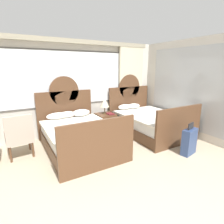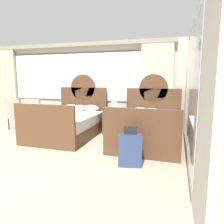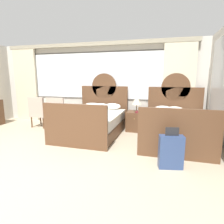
{
  "view_description": "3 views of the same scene",
  "coord_description": "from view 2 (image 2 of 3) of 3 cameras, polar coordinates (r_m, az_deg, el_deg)",
  "views": [
    {
      "loc": [
        -0.97,
        -0.97,
        1.95
      ],
      "look_at": [
        1.21,
        2.79,
        0.86
      ],
      "focal_mm": 28.9,
      "sensor_mm": 36.0,
      "label": 1
    },
    {
      "loc": [
        3.21,
        -2.18,
        1.59
      ],
      "look_at": [
        1.67,
        2.88,
        0.75
      ],
      "focal_mm": 34.01,
      "sensor_mm": 36.0,
      "label": 2
    },
    {
      "loc": [
        2.32,
        -1.88,
        1.61
      ],
      "look_at": [
        1.11,
        2.34,
        0.78
      ],
      "focal_mm": 30.43,
      "sensor_mm": 36.0,
      "label": 3
    }
  ],
  "objects": [
    {
      "name": "book_on_nightstand",
      "position": [
        6.03,
        1.01,
        -0.43
      ],
      "size": [
        0.18,
        0.26,
        0.03
      ],
      "color": "maroon",
      "rests_on": "nightstand_between_beds"
    },
    {
      "name": "armchair_by_window_left",
      "position": [
        6.84,
        -19.97,
        -0.46
      ],
      "size": [
        0.57,
        0.57,
        0.98
      ],
      "color": "#B29E8E",
      "rests_on": "ground_plane"
    },
    {
      "name": "nightstand_between_beds",
      "position": [
        6.21,
        0.35,
        -3.01
      ],
      "size": [
        0.52,
        0.55,
        0.58
      ],
      "color": "brown",
      "rests_on": "ground_plane"
    },
    {
      "name": "wall_right_mirror",
      "position": [
        3.98,
        21.03,
        4.99
      ],
      "size": [
        0.08,
        4.71,
        2.7
      ],
      "color": "beige",
      "rests_on": "ground_plane"
    },
    {
      "name": "table_lamp_on_nightstand",
      "position": [
        6.16,
        0.61,
        2.79
      ],
      "size": [
        0.27,
        0.27,
        0.48
      ],
      "color": "brown",
      "rests_on": "nightstand_between_beds"
    },
    {
      "name": "suitcase_on_floor",
      "position": [
        3.91,
        4.87,
        -10.17
      ],
      "size": [
        0.45,
        0.26,
        0.75
      ],
      "color": "navy",
      "rests_on": "ground_plane"
    },
    {
      "name": "wall_back_window",
      "position": [
        7.06,
        -10.21,
        7.59
      ],
      "size": [
        6.92,
        0.22,
        2.7
      ],
      "color": "beige",
      "rests_on": "ground_plane"
    },
    {
      "name": "armchair_by_window_centre",
      "position": [
        7.26,
        -24.22,
        -0.19
      ],
      "size": [
        0.55,
        0.55,
        0.98
      ],
      "color": "#B29E8E",
      "rests_on": "ground_plane"
    },
    {
      "name": "bed_near_window",
      "position": [
        6.0,
        -11.62,
        -2.95
      ],
      "size": [
        1.55,
        2.19,
        1.7
      ],
      "color": "brown",
      "rests_on": "ground_plane"
    },
    {
      "name": "bed_near_mirror",
      "position": [
        5.32,
        9.62,
        -4.49
      ],
      "size": [
        1.55,
        2.19,
        1.7
      ],
      "color": "brown",
      "rests_on": "ground_plane"
    }
  ]
}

